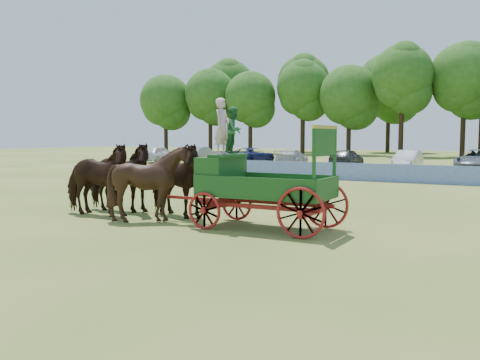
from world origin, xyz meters
name	(u,v)px	position (x,y,z in m)	size (l,w,h in m)	color
ground	(259,234)	(0.00, 0.00, 0.00)	(160.00, 160.00, 0.00)	#9E9047
horse_lead_left	(96,180)	(-6.32, 0.29, 1.24)	(1.33, 2.93, 2.47)	black
horse_lead_right	(118,177)	(-6.32, 1.39, 1.24)	(1.33, 2.93, 2.47)	black
horse_wheel_left	(152,183)	(-3.92, 0.29, 1.24)	(2.00, 2.25, 2.48)	black
horse_wheel_right	(173,180)	(-3.92, 1.39, 1.24)	(1.33, 2.93, 2.47)	black
farm_dray	(244,173)	(-0.96, 0.85, 1.61)	(6.00, 2.00, 3.81)	#A92710
sponsor_banner	(385,173)	(-1.00, 18.00, 0.53)	(26.00, 0.08, 1.05)	#1D3BA0
parked_cars	(355,158)	(-6.54, 30.23, 0.78)	(40.32, 7.20, 1.64)	silver
treeline	(445,82)	(-4.08, 60.21, 9.37)	(88.09, 23.24, 15.40)	#382314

